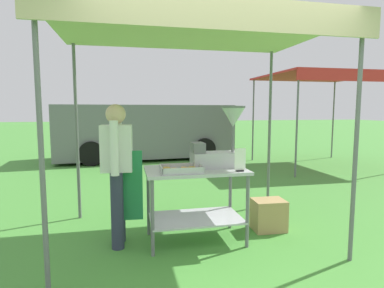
% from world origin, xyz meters
% --- Properties ---
extents(ground_plane, '(70.00, 70.00, 0.00)m').
position_xyz_m(ground_plane, '(0.00, 6.00, 0.00)').
color(ground_plane, '#478E38').
extents(stall_canopy, '(3.11, 2.13, 2.49)m').
position_xyz_m(stall_canopy, '(-0.10, 0.90, 2.40)').
color(stall_canopy, slate).
rests_on(stall_canopy, ground).
extents(donut_cart, '(1.16, 0.69, 0.87)m').
position_xyz_m(donut_cart, '(-0.10, 0.80, 0.64)').
color(donut_cart, '#B7B7BC').
rests_on(donut_cart, ground).
extents(donut_tray, '(0.46, 0.32, 0.07)m').
position_xyz_m(donut_tray, '(-0.30, 0.66, 0.89)').
color(donut_tray, '#B7B7BC').
rests_on(donut_tray, donut_cart).
extents(donut_fryer, '(0.64, 0.28, 0.73)m').
position_xyz_m(donut_fryer, '(0.22, 0.86, 1.16)').
color(donut_fryer, '#B7B7BC').
rests_on(donut_fryer, donut_cart).
extents(menu_sign, '(0.13, 0.05, 0.26)m').
position_xyz_m(menu_sign, '(0.35, 0.55, 0.98)').
color(menu_sign, black).
rests_on(menu_sign, donut_cart).
extents(vendor, '(0.46, 0.54, 1.61)m').
position_xyz_m(vendor, '(-0.98, 0.87, 0.90)').
color(vendor, '#2D3347').
rests_on(vendor, ground).
extents(supply_crate, '(0.42, 0.33, 0.40)m').
position_xyz_m(supply_crate, '(0.90, 0.93, 0.20)').
color(supply_crate, tan).
rests_on(supply_crate, ground).
extents(van_grey, '(5.53, 2.46, 1.69)m').
position_xyz_m(van_grey, '(-0.24, 7.42, 0.88)').
color(van_grey, slate).
rests_on(van_grey, ground).
extents(neighbour_tent, '(2.95, 2.71, 2.48)m').
position_xyz_m(neighbour_tent, '(4.30, 4.98, 2.40)').
color(neighbour_tent, slate).
rests_on(neighbour_tent, ground).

